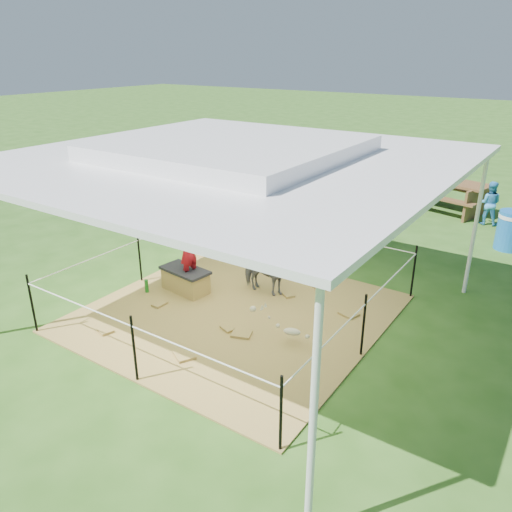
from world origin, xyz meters
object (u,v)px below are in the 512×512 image
Objects in this scene: foal at (292,330)px; picnic_table_near at (450,196)px; distant_person at (489,203)px; trash_barrel at (510,230)px; woman at (188,246)px; straw_bale at (186,281)px; green_bottle at (147,286)px; pony at (264,273)px.

picnic_table_near is at bearing 72.13° from foal.
picnic_table_near is 1.81× the size of distant_person.
trash_barrel reaches higher than picnic_table_near.
picnic_table_near is (2.55, 7.88, -0.51)m from woman.
foal is at bearing 86.36° from woman.
straw_bale is 3.60× the size of green_bottle.
straw_bale is at bearing 152.78° from foal.
straw_bale is at bearing -82.92° from woman.
foal is at bearing -134.88° from pony.
pony is at bearing 129.01° from woman.
distant_person is at bearing 63.77° from foal.
woman is at bearing 34.70° from green_bottle.
woman reaches higher than distant_person.
foal is (1.27, -1.17, -0.17)m from pony.
green_bottle is at bearing 120.90° from pony.
pony is at bearing -87.20° from picnic_table_near.
straw_bale is at bearing 55.75° from distant_person.
distant_person is (2.53, 6.51, 0.13)m from pony.
green_bottle is 7.94m from trash_barrel.
woman is at bearing 152.37° from foal.
picnic_table_near is at bearing 71.39° from straw_bale.
distant_person is (1.26, 7.68, 0.31)m from foal.
woman is 1.45m from pony.
woman is at bearing 119.89° from pony.
foal reaches higher than straw_bale.
woman is 7.19m from trash_barrel.
foal is at bearing -0.13° from green_bottle.
picnic_table_near reaches higher than green_bottle.
trash_barrel is (3.27, 4.93, 0.01)m from pony.
green_bottle is at bearing -129.73° from trash_barrel.
green_bottle is (-0.65, -0.45, -0.78)m from woman.
distant_person is (-0.75, 1.58, 0.12)m from trash_barrel.
woman is at bearing 56.38° from distant_person.
distant_person is at bearing 115.29° from trash_barrel.
straw_bale is 0.77× the size of distant_person.
woman is 2.55m from foal.
trash_barrel is at bearing 149.04° from woman.
woman reaches higher than green_bottle.
straw_bale is 2.56m from foal.
picnic_table_near reaches higher than foal.
woman is 0.93× the size of distant_person.
woman is 8.12m from distant_person.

